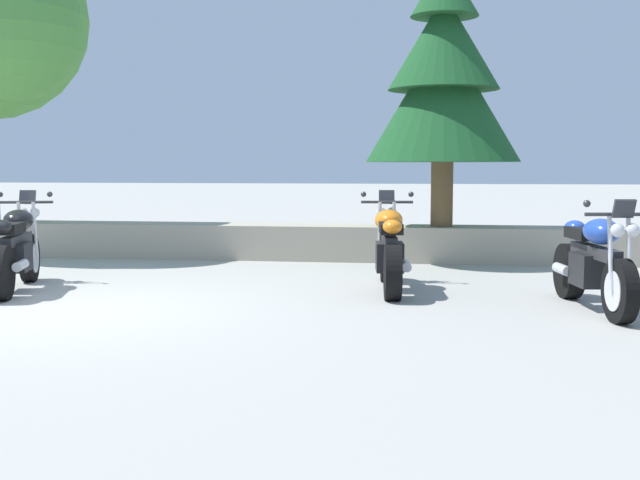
{
  "coord_description": "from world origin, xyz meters",
  "views": [
    {
      "loc": [
        3.86,
        -7.59,
        1.48
      ],
      "look_at": [
        2.58,
        1.2,
        0.65
      ],
      "focal_mm": 44.23,
      "sensor_mm": 36.0,
      "label": 1
    }
  ],
  "objects_px": {
    "motorcycle_blue_far_right": "(594,264)",
    "pine_tree_mid_right": "(444,77)",
    "motorcycle_black_near_left": "(16,250)",
    "motorcycle_orange_centre": "(389,250)"
  },
  "relations": [
    {
      "from": "motorcycle_orange_centre",
      "to": "motorcycle_blue_far_right",
      "type": "height_order",
      "value": "same"
    },
    {
      "from": "motorcycle_orange_centre",
      "to": "pine_tree_mid_right",
      "type": "xyz_separation_m",
      "value": [
        0.64,
        2.91,
        2.35
      ]
    },
    {
      "from": "motorcycle_black_near_left",
      "to": "motorcycle_blue_far_right",
      "type": "relative_size",
      "value": 0.98
    },
    {
      "from": "motorcycle_black_near_left",
      "to": "pine_tree_mid_right",
      "type": "height_order",
      "value": "pine_tree_mid_right"
    },
    {
      "from": "motorcycle_blue_far_right",
      "to": "motorcycle_orange_centre",
      "type": "bearing_deg",
      "value": 154.16
    },
    {
      "from": "motorcycle_orange_centre",
      "to": "pine_tree_mid_right",
      "type": "height_order",
      "value": "pine_tree_mid_right"
    },
    {
      "from": "motorcycle_black_near_left",
      "to": "motorcycle_blue_far_right",
      "type": "bearing_deg",
      "value": -3.31
    },
    {
      "from": "motorcycle_black_near_left",
      "to": "motorcycle_orange_centre",
      "type": "height_order",
      "value": "same"
    },
    {
      "from": "motorcycle_blue_far_right",
      "to": "pine_tree_mid_right",
      "type": "distance_m",
      "value": 4.84
    },
    {
      "from": "motorcycle_orange_centre",
      "to": "motorcycle_blue_far_right",
      "type": "relative_size",
      "value": 1.0
    }
  ]
}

